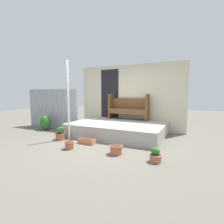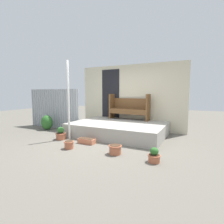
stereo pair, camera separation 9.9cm
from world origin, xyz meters
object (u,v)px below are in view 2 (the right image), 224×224
Objects in this scene: flower_pot_left at (61,134)px; planter_box_rect at (87,141)px; flower_pot_right at (115,149)px; flower_pot_far_right at (154,156)px; shrub_by_fence at (47,122)px; flower_pot_middle at (69,144)px; bench at (129,107)px; support_post at (68,100)px.

flower_pot_left is 1.00m from planter_box_rect.
planter_box_rect is (-1.14, 0.44, -0.05)m from flower_pot_right.
flower_pot_left is at bearing 170.46° from flower_pot_far_right.
flower_pot_far_right is at bearing -9.54° from flower_pot_left.
flower_pot_far_right is at bearing -13.86° from planter_box_rect.
shrub_by_fence reaches higher than flower_pot_right.
flower_pot_right is (1.29, 0.17, 0.01)m from flower_pot_middle.
flower_pot_far_right is 0.56× the size of shrub_by_fence.
bench is at bearing 104.13° from flower_pot_right.
flower_pot_left is at bearing -120.12° from bench.
flower_pot_middle is 2.25m from flower_pot_far_right.
shrub_by_fence reaches higher than flower_pot_middle.
flower_pot_middle is (0.85, -0.61, -0.06)m from flower_pot_left.
flower_pot_right is at bearing -19.72° from shrub_by_fence.
support_post is 1.10m from flower_pot_left.
shrub_by_fence is at bearing 150.33° from flower_pot_left.
support_post is 4.23× the size of shrub_by_fence.
flower_pot_right is 1.22m from planter_box_rect.
shrub_by_fence is at bearing 163.21° from flower_pot_far_right.
planter_box_rect is 0.87× the size of shrub_by_fence.
flower_pot_left reaches higher than flower_pot_far_right.
flower_pot_middle is 0.63m from planter_box_rect.
support_post reaches higher than shrub_by_fence.
flower_pot_left is 0.79× the size of planter_box_rect.
support_post reaches higher than planter_box_rect.
support_post is at bearing -22.13° from shrub_by_fence.
flower_pot_left is at bearing -29.67° from shrub_by_fence.
flower_pot_far_right is at bearing -56.45° from bench.
flower_pot_left is 1.79m from shrub_by_fence.
support_post is at bearing 38.92° from flower_pot_left.
flower_pot_right is at bearing -72.97° from bench.
flower_pot_far_right is at bearing -4.87° from flower_pot_right.
flower_pot_right is at bearing -17.46° from support_post.
support_post is at bearing 167.86° from planter_box_rect.
bench is at bearing 120.65° from flower_pot_far_right.
flower_pot_far_right is (1.64, -2.77, -0.79)m from bench.
bench is 4.92× the size of flower_pot_right.
support_post is 4.87× the size of planter_box_rect.
shrub_by_fence is (-2.55, 0.88, 0.22)m from planter_box_rect.
bench is 5.95× the size of flower_pot_middle.
flower_pot_left is 1.22× the size of flower_pot_right.
flower_pot_right is at bearing 7.56° from flower_pot_middle.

